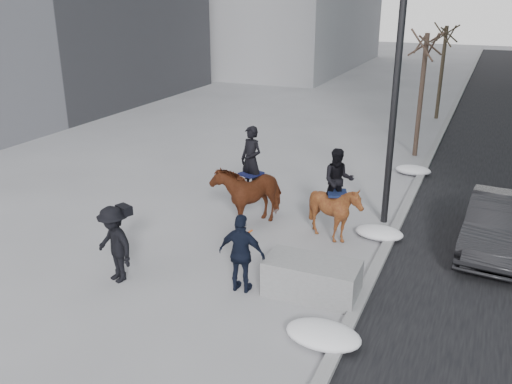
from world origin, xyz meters
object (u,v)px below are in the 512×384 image
at_px(planter, 312,278).
at_px(mounted_right, 335,205).
at_px(car_near, 498,224).
at_px(mounted_left, 249,188).

distance_m(planter, mounted_right, 2.91).
height_order(car_near, mounted_left, mounted_left).
relative_size(planter, car_near, 0.48).
relative_size(planter, mounted_right, 0.82).
bearing_deg(mounted_left, planter, -46.60).
xyz_separation_m(car_near, mounted_left, (-6.27, -0.95, 0.33)).
bearing_deg(car_near, planter, -127.81).
xyz_separation_m(planter, mounted_right, (-0.33, 2.84, 0.57)).
height_order(mounted_left, mounted_right, mounted_left).
bearing_deg(car_near, mounted_left, -167.38).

